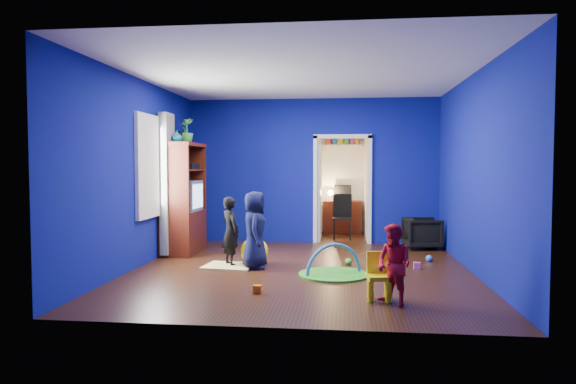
# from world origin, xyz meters

# --- Properties ---
(floor) EXTENTS (5.00, 5.50, 0.01)m
(floor) POSITION_xyz_m (0.00, 0.00, 0.00)
(floor) COLOR black
(floor) RESTS_ON ground
(ceiling) EXTENTS (5.00, 5.50, 0.01)m
(ceiling) POSITION_xyz_m (0.00, 0.00, 2.90)
(ceiling) COLOR white
(ceiling) RESTS_ON wall_back
(wall_back) EXTENTS (5.00, 0.02, 2.90)m
(wall_back) POSITION_xyz_m (0.00, 2.75, 1.45)
(wall_back) COLOR navy
(wall_back) RESTS_ON floor
(wall_front) EXTENTS (5.00, 0.02, 2.90)m
(wall_front) POSITION_xyz_m (0.00, -2.75, 1.45)
(wall_front) COLOR navy
(wall_front) RESTS_ON floor
(wall_left) EXTENTS (0.02, 5.50, 2.90)m
(wall_left) POSITION_xyz_m (-2.50, 0.00, 1.45)
(wall_left) COLOR navy
(wall_left) RESTS_ON floor
(wall_right) EXTENTS (0.02, 5.50, 2.90)m
(wall_right) POSITION_xyz_m (2.50, 0.00, 1.45)
(wall_right) COLOR navy
(wall_right) RESTS_ON floor
(alcove) EXTENTS (1.00, 1.75, 2.50)m
(alcove) POSITION_xyz_m (0.60, 3.62, 1.25)
(alcove) COLOR silver
(alcove) RESTS_ON floor
(armchair) EXTENTS (0.72, 0.70, 0.59)m
(armchair) POSITION_xyz_m (2.10, 2.20, 0.29)
(armchair) COLOR black
(armchair) RESTS_ON floor
(child_black) EXTENTS (0.45, 0.47, 1.08)m
(child_black) POSITION_xyz_m (-1.11, 0.20, 0.54)
(child_black) COLOR black
(child_black) RESTS_ON floor
(child_navy) EXTENTS (0.45, 0.62, 1.17)m
(child_navy) POSITION_xyz_m (-0.71, 0.05, 0.59)
(child_navy) COLOR black
(child_navy) RESTS_ON floor
(toddler_red) EXTENTS (0.55, 0.56, 0.91)m
(toddler_red) POSITION_xyz_m (1.20, -1.80, 0.45)
(toddler_red) COLOR red
(toddler_red) RESTS_ON floor
(vase) EXTENTS (0.21, 0.21, 0.20)m
(vase) POSITION_xyz_m (-2.22, 0.99, 2.06)
(vase) COLOR #0B4E5E
(vase) RESTS_ON tv_armoire
(potted_plant) EXTENTS (0.31, 0.31, 0.47)m
(potted_plant) POSITION_xyz_m (-2.22, 1.51, 2.19)
(potted_plant) COLOR #378931
(potted_plant) RESTS_ON tv_armoire
(tv_armoire) EXTENTS (0.58, 1.14, 1.96)m
(tv_armoire) POSITION_xyz_m (-2.22, 1.29, 0.98)
(tv_armoire) COLOR #42110B
(tv_armoire) RESTS_ON floor
(crt_tv) EXTENTS (0.46, 0.70, 0.54)m
(crt_tv) POSITION_xyz_m (-2.18, 1.29, 1.02)
(crt_tv) COLOR silver
(crt_tv) RESTS_ON tv_armoire
(yellow_blanket) EXTENTS (0.82, 0.68, 0.03)m
(yellow_blanket) POSITION_xyz_m (-1.11, 0.10, 0.01)
(yellow_blanket) COLOR #F2E07A
(yellow_blanket) RESTS_ON floor
(hopper_ball) EXTENTS (0.43, 0.43, 0.43)m
(hopper_ball) POSITION_xyz_m (-0.76, 0.30, 0.22)
(hopper_ball) COLOR yellow
(hopper_ball) RESTS_ON floor
(kid_chair) EXTENTS (0.33, 0.33, 0.50)m
(kid_chair) POSITION_xyz_m (1.05, -1.60, 0.25)
(kid_chair) COLOR yellow
(kid_chair) RESTS_ON floor
(play_mat) EXTENTS (1.00, 1.00, 0.03)m
(play_mat) POSITION_xyz_m (0.50, -0.31, 0.01)
(play_mat) COLOR #309020
(play_mat) RESTS_ON floor
(toy_arch) EXTENTS (0.80, 0.49, 0.89)m
(toy_arch) POSITION_xyz_m (0.50, -0.31, 0.02)
(toy_arch) COLOR #3F8CD8
(toy_arch) RESTS_ON floor
(window_left) EXTENTS (0.03, 0.95, 1.55)m
(window_left) POSITION_xyz_m (-2.48, 0.35, 1.55)
(window_left) COLOR white
(window_left) RESTS_ON wall_left
(curtain) EXTENTS (0.14, 0.42, 2.40)m
(curtain) POSITION_xyz_m (-2.37, 0.90, 1.25)
(curtain) COLOR slate
(curtain) RESTS_ON floor
(doorway) EXTENTS (1.16, 0.10, 2.10)m
(doorway) POSITION_xyz_m (0.60, 2.75, 1.05)
(doorway) COLOR white
(doorway) RESTS_ON floor
(study_desk) EXTENTS (0.88, 0.44, 0.75)m
(study_desk) POSITION_xyz_m (0.60, 4.26, 0.38)
(study_desk) COLOR #3D140A
(study_desk) RESTS_ON floor
(desk_monitor) EXTENTS (0.40, 0.05, 0.32)m
(desk_monitor) POSITION_xyz_m (0.60, 4.38, 0.95)
(desk_monitor) COLOR black
(desk_monitor) RESTS_ON study_desk
(desk_lamp) EXTENTS (0.14, 0.14, 0.14)m
(desk_lamp) POSITION_xyz_m (0.32, 4.32, 0.93)
(desk_lamp) COLOR #FFD88C
(desk_lamp) RESTS_ON study_desk
(folding_chair) EXTENTS (0.40, 0.40, 0.92)m
(folding_chair) POSITION_xyz_m (0.60, 3.30, 0.46)
(folding_chair) COLOR black
(folding_chair) RESTS_ON floor
(book_shelf) EXTENTS (0.88, 0.24, 0.04)m
(book_shelf) POSITION_xyz_m (0.60, 4.37, 2.02)
(book_shelf) COLOR white
(book_shelf) RESTS_ON study_desk
(toy_0) EXTENTS (0.11, 0.11, 0.11)m
(toy_0) POSITION_xyz_m (2.02, 0.91, 0.06)
(toy_0) COLOR #297CE8
(toy_0) RESTS_ON floor
(toy_1) EXTENTS (0.10, 0.08, 0.10)m
(toy_1) POSITION_xyz_m (-0.41, -1.45, 0.05)
(toy_1) COLOR orange
(toy_1) RESTS_ON floor
(toy_2) EXTENTS (0.11, 0.11, 0.11)m
(toy_2) POSITION_xyz_m (0.71, 0.47, 0.06)
(toy_2) COLOR green
(toy_2) RESTS_ON floor
(toy_3) EXTENTS (0.10, 0.08, 0.10)m
(toy_3) POSITION_xyz_m (1.74, 0.27, 0.05)
(toy_3) COLOR #DC52C7
(toy_3) RESTS_ON floor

